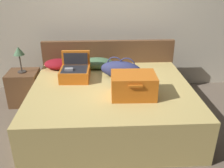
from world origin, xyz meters
TOP-DOWN VIEW (x-y plane):
  - ground_plane at (0.00, 0.00)m, footprint 12.00×12.00m
  - back_wall at (0.00, 1.65)m, footprint 8.00×0.10m
  - bed at (0.00, 0.40)m, footprint 2.03×1.75m
  - headboard at (0.00, 1.31)m, footprint 2.07×0.08m
  - hard_case_large at (0.24, 0.14)m, footprint 0.52×0.41m
  - hard_case_medium at (-0.48, 0.68)m, footprint 0.40×0.41m
  - duffel_bag at (0.14, 0.69)m, footprint 0.60×0.37m
  - pillow_near_headboard at (-0.19, 1.05)m, footprint 0.52×0.24m
  - pillow_center_head at (-0.77, 1.08)m, footprint 0.43×0.32m
  - nightstand at (-1.30, 1.02)m, footprint 0.44×0.40m
  - table_lamp at (-1.30, 1.02)m, footprint 0.16×0.16m

SIDE VIEW (x-z plane):
  - ground_plane at x=0.00m, z-range 0.00..0.00m
  - nightstand at x=-1.30m, z-range 0.00..0.51m
  - bed at x=0.00m, z-range 0.00..0.54m
  - headboard at x=0.00m, z-range 0.00..0.89m
  - pillow_center_head at x=-0.77m, z-range 0.54..0.68m
  - pillow_near_headboard at x=-0.19m, z-range 0.54..0.71m
  - hard_case_medium at x=-0.48m, z-range 0.47..0.81m
  - duffel_bag at x=0.14m, z-range 0.51..0.81m
  - hard_case_large at x=0.24m, z-range 0.54..0.81m
  - table_lamp at x=-1.30m, z-range 0.62..1.01m
  - back_wall at x=0.00m, z-range 0.00..2.60m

